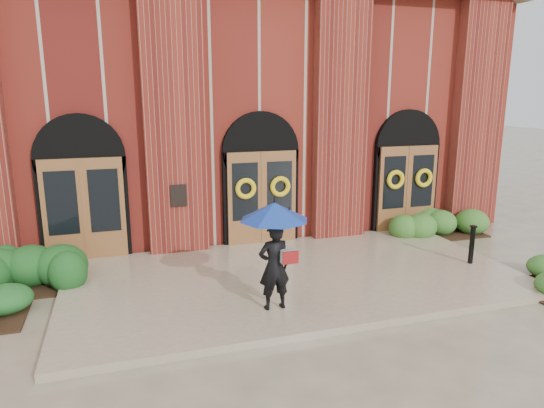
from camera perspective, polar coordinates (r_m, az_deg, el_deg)
name	(u,v)px	position (r m, az deg, el deg)	size (l,w,h in m)	color
ground	(296,283)	(11.02, 2.90, -9.24)	(90.00, 90.00, 0.00)	gray
landing	(294,277)	(11.12, 2.63, -8.61)	(10.00, 5.30, 0.15)	tan
church_building	(216,111)	(18.70, -6.59, 10.83)	(16.20, 12.53, 7.00)	maroon
man_with_umbrella	(274,235)	(8.94, 0.28, -3.70)	(1.34, 1.34, 2.07)	black
metal_post	(472,244)	(12.56, 22.46, -4.33)	(0.13, 0.13, 0.94)	black
hedge_wall_left	(35,268)	(11.86, -26.06, -6.79)	(3.30, 1.32, 0.85)	#174518
hedge_wall_right	(435,224)	(15.17, 18.63, -2.29)	(2.75, 1.10, 0.71)	#316022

